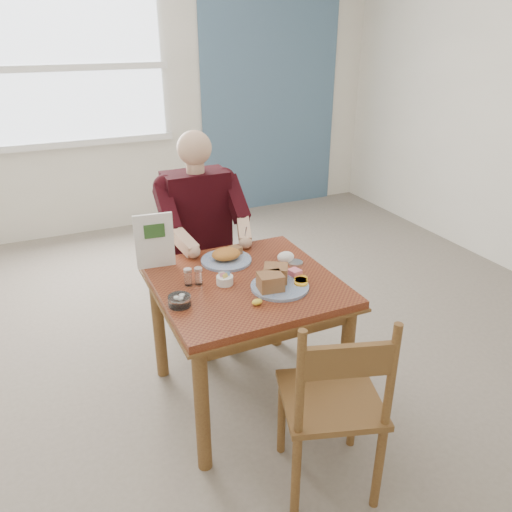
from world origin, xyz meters
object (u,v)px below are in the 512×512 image
table (246,299)px  near_plate (277,281)px  diner (201,224)px  far_plate (227,256)px  chair_far (199,266)px  chair_near (333,404)px

table → near_plate: size_ratio=2.54×
diner → near_plate: bearing=-82.4°
diner → far_plate: size_ratio=3.89×
chair_far → far_plate: chair_far is taller
near_plate → far_plate: 0.41m
table → near_plate: (0.11, -0.14, 0.15)m
chair_far → chair_near: (0.09, -1.52, 0.00)m
chair_far → diner: diner is taller
chair_near → near_plate: bearing=87.9°
table → chair_near: bearing=-82.8°
diner → chair_far: bearing=90.0°
near_plate → far_plate: size_ratio=1.02×
chair_far → chair_near: same height
table → diner: 0.73m
chair_far → table: bearing=-90.0°
chair_far → far_plate: bearing=-90.5°
chair_far → far_plate: (-0.00, -0.55, 0.30)m
chair_far → chair_near: size_ratio=1.00×
chair_far → near_plate: chair_far is taller
chair_near → far_plate: 1.03m
far_plate → chair_near: bearing=-84.4°
near_plate → chair_near: bearing=-92.1°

